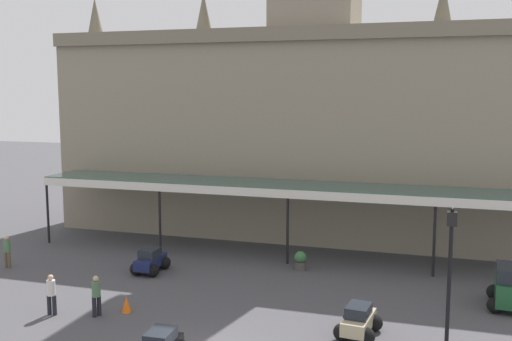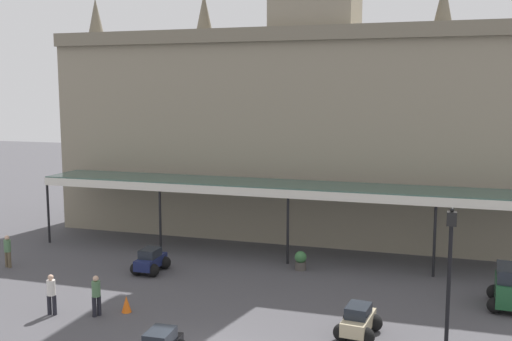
% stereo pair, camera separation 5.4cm
% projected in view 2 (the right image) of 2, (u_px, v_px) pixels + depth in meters
% --- Properties ---
extents(station_building, '(32.14, 6.32, 21.59)m').
position_uv_depth(station_building, '(315.00, 119.00, 36.18)').
color(station_building, gray).
rests_on(station_building, ground).
extents(entrance_canopy, '(29.25, 3.26, 3.99)m').
position_uv_depth(entrance_canopy, '(294.00, 187.00, 31.53)').
color(entrance_canopy, '#38564C').
rests_on(entrance_canopy, ground).
extents(car_navy_sedan, '(1.55, 2.07, 1.19)m').
position_uv_depth(car_navy_sedan, '(151.00, 262.00, 29.39)').
color(car_navy_sedan, '#19214C').
rests_on(car_navy_sedan, ground).
extents(car_beige_sedan, '(1.66, 2.13, 1.19)m').
position_uv_depth(car_beige_sedan, '(358.00, 323.00, 21.71)').
color(car_beige_sedan, tan).
rests_on(car_beige_sedan, ground).
extents(car_green_van, '(1.69, 2.45, 1.77)m').
position_uv_depth(car_green_van, '(507.00, 289.00, 24.52)').
color(car_green_van, '#1E512D').
rests_on(car_green_van, ground).
extents(pedestrian_near_entrance, '(0.38, 0.34, 1.67)m').
position_uv_depth(pedestrian_near_entrance, '(8.00, 250.00, 30.09)').
color(pedestrian_near_entrance, brown).
rests_on(pedestrian_near_entrance, ground).
extents(pedestrian_beside_cars, '(0.39, 0.34, 1.67)m').
position_uv_depth(pedestrian_beside_cars, '(51.00, 293.00, 23.71)').
color(pedestrian_beside_cars, black).
rests_on(pedestrian_beside_cars, ground).
extents(pedestrian_crossing_forecourt, '(0.34, 0.37, 1.67)m').
position_uv_depth(pedestrian_crossing_forecourt, '(96.00, 294.00, 23.57)').
color(pedestrian_crossing_forecourt, black).
rests_on(pedestrian_crossing_forecourt, ground).
extents(victorian_lamppost, '(0.30, 0.30, 5.34)m').
position_uv_depth(victorian_lamppost, '(449.00, 272.00, 18.67)').
color(victorian_lamppost, black).
rests_on(victorian_lamppost, ground).
extents(traffic_cone, '(0.40, 0.40, 0.68)m').
position_uv_depth(traffic_cone, '(126.00, 304.00, 24.07)').
color(traffic_cone, orange).
rests_on(traffic_cone, ground).
extents(planter_by_canopy, '(0.60, 0.60, 0.96)m').
position_uv_depth(planter_by_canopy, '(301.00, 260.00, 29.73)').
color(planter_by_canopy, '#47423D').
rests_on(planter_by_canopy, ground).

